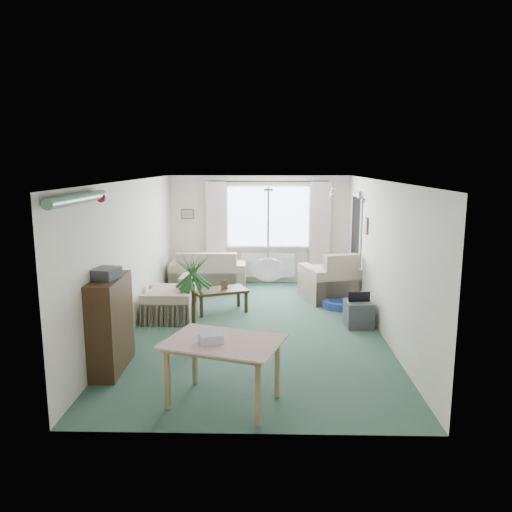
{
  "coord_description": "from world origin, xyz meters",
  "views": [
    {
      "loc": [
        0.2,
        -7.83,
        2.67
      ],
      "look_at": [
        0.0,
        0.3,
        1.15
      ],
      "focal_mm": 35.0,
      "sensor_mm": 36.0,
      "label": 1
    }
  ],
  "objects_px": {
    "bookshelf": "(111,324)",
    "pet_bed": "(340,303)",
    "coffee_table": "(221,300)",
    "sofa": "(208,269)",
    "houseplant": "(193,301)",
    "tv_cube": "(358,314)",
    "armchair_corner": "(332,275)",
    "dining_table": "(224,373)",
    "armchair_left": "(169,297)"
  },
  "relations": [
    {
      "from": "bookshelf",
      "to": "dining_table",
      "type": "bearing_deg",
      "value": -31.41
    },
    {
      "from": "pet_bed",
      "to": "coffee_table",
      "type": "bearing_deg",
      "value": -171.05
    },
    {
      "from": "sofa",
      "to": "houseplant",
      "type": "bearing_deg",
      "value": 91.74
    },
    {
      "from": "dining_table",
      "to": "tv_cube",
      "type": "distance_m",
      "value": 3.39
    },
    {
      "from": "armchair_left",
      "to": "houseplant",
      "type": "xyz_separation_m",
      "value": [
        0.62,
        -1.3,
        0.3
      ]
    },
    {
      "from": "bookshelf",
      "to": "coffee_table",
      "type": "bearing_deg",
      "value": 64.74
    },
    {
      "from": "armchair_left",
      "to": "bookshelf",
      "type": "distance_m",
      "value": 2.17
    },
    {
      "from": "tv_cube",
      "to": "pet_bed",
      "type": "relative_size",
      "value": 0.69
    },
    {
      "from": "armchair_left",
      "to": "houseplant",
      "type": "height_order",
      "value": "houseplant"
    },
    {
      "from": "houseplant",
      "to": "tv_cube",
      "type": "distance_m",
      "value": 2.81
    },
    {
      "from": "armchair_left",
      "to": "dining_table",
      "type": "distance_m",
      "value": 3.28
    },
    {
      "from": "sofa",
      "to": "armchair_left",
      "type": "distance_m",
      "value": 2.34
    },
    {
      "from": "sofa",
      "to": "tv_cube",
      "type": "xyz_separation_m",
      "value": [
        2.8,
        -2.61,
        -0.19
      ]
    },
    {
      "from": "sofa",
      "to": "armchair_left",
      "type": "height_order",
      "value": "sofa"
    },
    {
      "from": "tv_cube",
      "to": "pet_bed",
      "type": "bearing_deg",
      "value": 94.14
    },
    {
      "from": "houseplant",
      "to": "tv_cube",
      "type": "height_order",
      "value": "houseplant"
    },
    {
      "from": "bookshelf",
      "to": "pet_bed",
      "type": "relative_size",
      "value": 1.81
    },
    {
      "from": "sofa",
      "to": "pet_bed",
      "type": "bearing_deg",
      "value": 148.98
    },
    {
      "from": "armchair_corner",
      "to": "dining_table",
      "type": "xyz_separation_m",
      "value": [
        -1.77,
        -4.46,
        -0.12
      ]
    },
    {
      "from": "tv_cube",
      "to": "pet_bed",
      "type": "xyz_separation_m",
      "value": [
        -0.15,
        1.12,
        -0.14
      ]
    },
    {
      "from": "sofa",
      "to": "coffee_table",
      "type": "bearing_deg",
      "value": 101.73
    },
    {
      "from": "armchair_corner",
      "to": "dining_table",
      "type": "relative_size",
      "value": 0.94
    },
    {
      "from": "armchair_left",
      "to": "houseplant",
      "type": "bearing_deg",
      "value": 25.34
    },
    {
      "from": "bookshelf",
      "to": "pet_bed",
      "type": "height_order",
      "value": "bookshelf"
    },
    {
      "from": "tv_cube",
      "to": "armchair_corner",
      "type": "bearing_deg",
      "value": 94.2
    },
    {
      "from": "sofa",
      "to": "bookshelf",
      "type": "height_order",
      "value": "bookshelf"
    },
    {
      "from": "houseplant",
      "to": "pet_bed",
      "type": "xyz_separation_m",
      "value": [
        2.44,
        2.12,
        -0.62
      ]
    },
    {
      "from": "tv_cube",
      "to": "houseplant",
      "type": "bearing_deg",
      "value": -162.16
    },
    {
      "from": "coffee_table",
      "to": "bookshelf",
      "type": "distance_m",
      "value": 2.88
    },
    {
      "from": "sofa",
      "to": "coffee_table",
      "type": "xyz_separation_m",
      "value": [
        0.44,
        -1.84,
        -0.19
      ]
    },
    {
      "from": "armchair_corner",
      "to": "pet_bed",
      "type": "distance_m",
      "value": 0.74
    },
    {
      "from": "pet_bed",
      "to": "dining_table",
      "type": "bearing_deg",
      "value": -115.57
    },
    {
      "from": "coffee_table",
      "to": "pet_bed",
      "type": "relative_size",
      "value": 1.38
    },
    {
      "from": "houseplant",
      "to": "dining_table",
      "type": "xyz_separation_m",
      "value": [
        0.59,
        -1.74,
        -0.33
      ]
    },
    {
      "from": "dining_table",
      "to": "armchair_corner",
      "type": "bearing_deg",
      "value": 68.4
    },
    {
      "from": "coffee_table",
      "to": "dining_table",
      "type": "relative_size",
      "value": 0.81
    },
    {
      "from": "armchair_left",
      "to": "houseplant",
      "type": "relative_size",
      "value": 0.63
    },
    {
      "from": "dining_table",
      "to": "tv_cube",
      "type": "relative_size",
      "value": 2.46
    },
    {
      "from": "dining_table",
      "to": "bookshelf",
      "type": "bearing_deg",
      "value": 149.41
    },
    {
      "from": "armchair_corner",
      "to": "pet_bed",
      "type": "relative_size",
      "value": 1.59
    },
    {
      "from": "pet_bed",
      "to": "bookshelf",
      "type": "bearing_deg",
      "value": -139.06
    },
    {
      "from": "armchair_corner",
      "to": "bookshelf",
      "type": "distance_m",
      "value": 4.86
    },
    {
      "from": "bookshelf",
      "to": "armchair_left",
      "type": "bearing_deg",
      "value": 80.11
    },
    {
      "from": "coffee_table",
      "to": "pet_bed",
      "type": "bearing_deg",
      "value": 8.95
    },
    {
      "from": "sofa",
      "to": "armchair_corner",
      "type": "xyz_separation_m",
      "value": [
        2.58,
        -0.89,
        0.08
      ]
    },
    {
      "from": "tv_cube",
      "to": "coffee_table",
      "type": "bearing_deg",
      "value": 158.66
    },
    {
      "from": "coffee_table",
      "to": "tv_cube",
      "type": "xyz_separation_m",
      "value": [
        2.36,
        -0.77,
        0.0
      ]
    },
    {
      "from": "sofa",
      "to": "armchair_left",
      "type": "relative_size",
      "value": 1.87
    },
    {
      "from": "armchair_left",
      "to": "bookshelf",
      "type": "bearing_deg",
      "value": -9.11
    },
    {
      "from": "bookshelf",
      "to": "tv_cube",
      "type": "bearing_deg",
      "value": 26.45
    }
  ]
}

